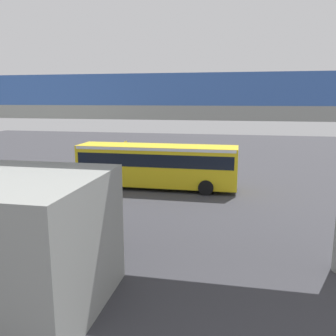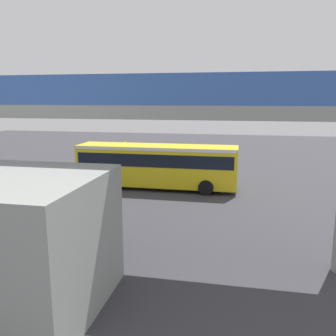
{
  "view_description": "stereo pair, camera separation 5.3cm",
  "coord_description": "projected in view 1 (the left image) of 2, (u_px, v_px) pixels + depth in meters",
  "views": [
    {
      "loc": [
        -6.93,
        25.21,
        6.46
      ],
      "look_at": [
        -2.13,
        1.01,
        1.6
      ],
      "focal_mm": 37.83,
      "sensor_mm": 36.0,
      "label": 1
    },
    {
      "loc": [
        -6.98,
        25.2,
        6.46
      ],
      "look_at": [
        -2.13,
        1.01,
        1.6
      ],
      "focal_mm": 37.83,
      "sensor_mm": 36.0,
      "label": 2
    }
  ],
  "objects": [
    {
      "name": "pedestrian_overpass",
      "position": [
        67.0,
        125.0,
        14.55
      ],
      "size": [
        24.18,
        2.6,
        7.32
      ],
      "color": "gray",
      "rests_on": "ground"
    },
    {
      "name": "lane_dash_left",
      "position": [
        176.0,
        177.0,
        29.4
      ],
      "size": [
        2.0,
        0.2,
        0.01
      ],
      "primitive_type": "cube",
      "color": "silver",
      "rests_on": "ground"
    },
    {
      "name": "ground",
      "position": [
        143.0,
        185.0,
        26.83
      ],
      "size": [
        80.0,
        80.0,
        0.0
      ],
      "primitive_type": "plane",
      "color": "#38383D"
    },
    {
      "name": "city_bus",
      "position": [
        157.0,
        163.0,
        25.6
      ],
      "size": [
        11.54,
        2.85,
        3.15
      ],
      "color": "yellow",
      "rests_on": "ground"
    },
    {
      "name": "pedestrian",
      "position": [
        120.0,
        167.0,
        29.41
      ],
      "size": [
        0.38,
        0.38,
        1.79
      ],
      "color": "#2D2D38",
      "rests_on": "ground"
    },
    {
      "name": "bicycle_black",
      "position": [
        2.0,
        183.0,
        25.99
      ],
      "size": [
        1.77,
        0.44,
        0.96
      ],
      "color": "black",
      "rests_on": "ground"
    },
    {
      "name": "traffic_sign",
      "position": [
        126.0,
        152.0,
        30.97
      ],
      "size": [
        0.08,
        0.6,
        2.8
      ],
      "color": "slate",
      "rests_on": "ground"
    },
    {
      "name": "lane_dash_leftmost",
      "position": [
        225.0,
        180.0,
        28.64
      ],
      "size": [
        2.0,
        0.2,
        0.01
      ],
      "primitive_type": "cube",
      "color": "silver",
      "rests_on": "ground"
    },
    {
      "name": "lane_dash_right",
      "position": [
        86.0,
        174.0,
        30.93
      ],
      "size": [
        2.0,
        0.2,
        0.01
      ],
      "primitive_type": "cube",
      "color": "silver",
      "rests_on": "ground"
    },
    {
      "name": "lane_dash_centre",
      "position": [
        130.0,
        175.0,
        30.17
      ],
      "size": [
        2.0,
        0.2,
        0.01
      ],
      "primitive_type": "cube",
      "color": "silver",
      "rests_on": "ground"
    }
  ]
}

